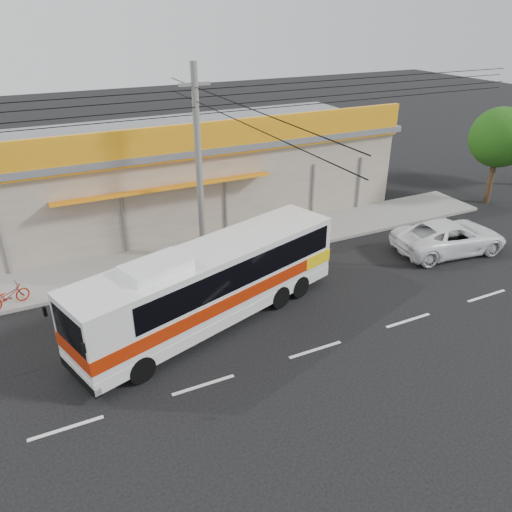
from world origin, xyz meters
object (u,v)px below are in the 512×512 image
(white_car, at_px, (450,237))
(tree_near, at_px, (502,140))
(coach_bus, at_px, (215,279))
(utility_pole, at_px, (195,101))
(motorbike_red, at_px, (8,296))

(white_car, height_order, tree_near, tree_near)
(coach_bus, distance_m, white_car, 11.94)
(coach_bus, bearing_deg, utility_pole, 57.21)
(coach_bus, height_order, white_car, coach_bus)
(white_car, bearing_deg, utility_pole, 75.60)
(coach_bus, bearing_deg, motorbike_red, 131.13)
(white_car, relative_size, tree_near, 0.98)
(motorbike_red, bearing_deg, utility_pole, -108.08)
(motorbike_red, xyz_separation_m, utility_pole, (8.07, 0.70, 6.42))
(motorbike_red, distance_m, tree_near, 25.90)
(motorbike_red, bearing_deg, white_car, -123.57)
(white_car, bearing_deg, tree_near, -54.19)
(motorbike_red, bearing_deg, coach_bus, -143.90)
(motorbike_red, bearing_deg, tree_near, -112.21)
(tree_near, bearing_deg, coach_bus, -166.77)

